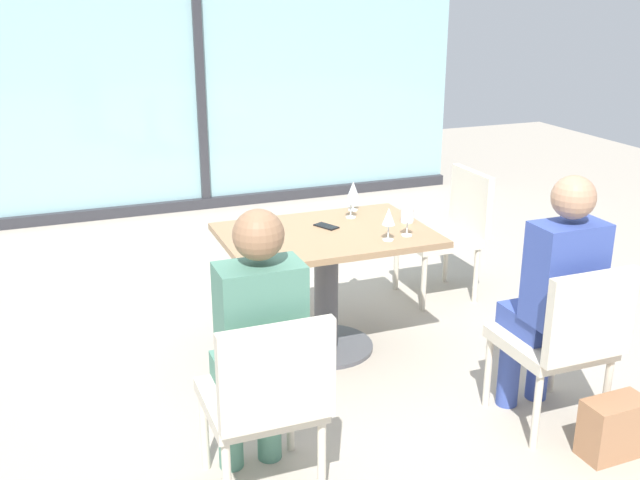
{
  "coord_description": "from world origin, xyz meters",
  "views": [
    {
      "loc": [
        -1.48,
        -3.73,
        2.06
      ],
      "look_at": [
        0.0,
        0.1,
        0.65
      ],
      "focal_mm": 41.92,
      "sensor_mm": 36.0,
      "label": 1
    }
  ],
  "objects_px": {
    "person_front_left": "(257,338)",
    "cell_phone_on_table": "(326,226)",
    "chair_far_right": "(450,226)",
    "coffee_cup": "(407,215)",
    "chair_front_left": "(266,395)",
    "chair_front_right": "(565,336)",
    "person_front_right": "(554,288)",
    "dining_table_main": "(326,265)",
    "handbag_0": "(614,428)",
    "wine_glass_2": "(351,197)",
    "wine_glass_1": "(389,217)",
    "wine_glass_3": "(408,213)",
    "wine_glass_0": "(353,190)"
  },
  "relations": [
    {
      "from": "person_front_left",
      "to": "wine_glass_3",
      "type": "xyz_separation_m",
      "value": [
        1.13,
        0.86,
        0.16
      ]
    },
    {
      "from": "chair_far_right",
      "to": "wine_glass_3",
      "type": "bearing_deg",
      "value": -135.41
    },
    {
      "from": "wine_glass_2",
      "to": "cell_phone_on_table",
      "type": "distance_m",
      "value": 0.27
    },
    {
      "from": "person_front_right",
      "to": "wine_glass_0",
      "type": "distance_m",
      "value": 1.49
    },
    {
      "from": "dining_table_main",
      "to": "handbag_0",
      "type": "height_order",
      "value": "dining_table_main"
    },
    {
      "from": "chair_front_left",
      "to": "wine_glass_3",
      "type": "xyz_separation_m",
      "value": [
        1.13,
        0.97,
        0.37
      ]
    },
    {
      "from": "person_front_right",
      "to": "wine_glass_1",
      "type": "bearing_deg",
      "value": 119.45
    },
    {
      "from": "wine_glass_2",
      "to": "chair_far_right",
      "type": "bearing_deg",
      "value": 17.28
    },
    {
      "from": "person_front_left",
      "to": "chair_far_right",
      "type": "bearing_deg",
      "value": 40.4
    },
    {
      "from": "wine_glass_2",
      "to": "handbag_0",
      "type": "relative_size",
      "value": 0.62
    },
    {
      "from": "chair_front_right",
      "to": "chair_front_left",
      "type": "height_order",
      "value": "same"
    },
    {
      "from": "dining_table_main",
      "to": "wine_glass_3",
      "type": "distance_m",
      "value": 0.56
    },
    {
      "from": "wine_glass_2",
      "to": "person_front_left",
      "type": "bearing_deg",
      "value": -126.95
    },
    {
      "from": "chair_front_right",
      "to": "wine_glass_0",
      "type": "relative_size",
      "value": 4.7
    },
    {
      "from": "person_front_right",
      "to": "wine_glass_1",
      "type": "height_order",
      "value": "person_front_right"
    },
    {
      "from": "person_front_left",
      "to": "coffee_cup",
      "type": "distance_m",
      "value": 1.65
    },
    {
      "from": "chair_front_left",
      "to": "coffee_cup",
      "type": "distance_m",
      "value": 1.75
    },
    {
      "from": "coffee_cup",
      "to": "cell_phone_on_table",
      "type": "relative_size",
      "value": 0.62
    },
    {
      "from": "chair_front_right",
      "to": "person_front_right",
      "type": "relative_size",
      "value": 0.69
    },
    {
      "from": "chair_front_left",
      "to": "chair_far_right",
      "type": "bearing_deg",
      "value": 42.33
    },
    {
      "from": "dining_table_main",
      "to": "person_front_left",
      "type": "xyz_separation_m",
      "value": [
        -0.73,
        -1.09,
        0.17
      ]
    },
    {
      "from": "dining_table_main",
      "to": "wine_glass_3",
      "type": "xyz_separation_m",
      "value": [
        0.4,
        -0.22,
        0.33
      ]
    },
    {
      "from": "person_front_left",
      "to": "wine_glass_0",
      "type": "distance_m",
      "value": 1.77
    },
    {
      "from": "wine_glass_2",
      "to": "cell_phone_on_table",
      "type": "relative_size",
      "value": 1.28
    },
    {
      "from": "chair_front_left",
      "to": "coffee_cup",
      "type": "height_order",
      "value": "chair_front_left"
    },
    {
      "from": "chair_far_right",
      "to": "person_front_left",
      "type": "relative_size",
      "value": 0.69
    },
    {
      "from": "wine_glass_0",
      "to": "chair_front_left",
      "type": "bearing_deg",
      "value": -124.21
    },
    {
      "from": "wine_glass_1",
      "to": "wine_glass_2",
      "type": "relative_size",
      "value": 1.0
    },
    {
      "from": "chair_far_right",
      "to": "wine_glass_3",
      "type": "distance_m",
      "value": 1.05
    },
    {
      "from": "handbag_0",
      "to": "wine_glass_3",
      "type": "bearing_deg",
      "value": 107.85
    },
    {
      "from": "handbag_0",
      "to": "chair_far_right",
      "type": "bearing_deg",
      "value": 80.69
    },
    {
      "from": "person_front_left",
      "to": "cell_phone_on_table",
      "type": "xyz_separation_m",
      "value": [
        0.77,
        1.17,
        0.03
      ]
    },
    {
      "from": "wine_glass_3",
      "to": "handbag_0",
      "type": "bearing_deg",
      "value": -70.52
    },
    {
      "from": "wine_glass_0",
      "to": "wine_glass_1",
      "type": "distance_m",
      "value": 0.59
    },
    {
      "from": "dining_table_main",
      "to": "chair_front_right",
      "type": "bearing_deg",
      "value": -58.53
    },
    {
      "from": "person_front_left",
      "to": "chair_front_left",
      "type": "bearing_deg",
      "value": -90.0
    },
    {
      "from": "dining_table_main",
      "to": "chair_front_left",
      "type": "xyz_separation_m",
      "value": [
        -0.73,
        -1.2,
        -0.03
      ]
    },
    {
      "from": "chair_front_right",
      "to": "wine_glass_1",
      "type": "distance_m",
      "value": 1.11
    },
    {
      "from": "person_front_left",
      "to": "wine_glass_2",
      "type": "relative_size",
      "value": 6.81
    },
    {
      "from": "dining_table_main",
      "to": "person_front_right",
      "type": "height_order",
      "value": "person_front_right"
    },
    {
      "from": "wine_glass_1",
      "to": "wine_glass_0",
      "type": "bearing_deg",
      "value": 85.36
    },
    {
      "from": "wine_glass_0",
      "to": "chair_front_right",
      "type": "bearing_deg",
      "value": -74.64
    },
    {
      "from": "chair_front_left",
      "to": "person_front_right",
      "type": "relative_size",
      "value": 0.69
    },
    {
      "from": "chair_far_right",
      "to": "coffee_cup",
      "type": "bearing_deg",
      "value": -141.24
    },
    {
      "from": "person_front_left",
      "to": "coffee_cup",
      "type": "height_order",
      "value": "person_front_left"
    },
    {
      "from": "wine_glass_0",
      "to": "cell_phone_on_table",
      "type": "distance_m",
      "value": 0.39
    },
    {
      "from": "wine_glass_3",
      "to": "cell_phone_on_table",
      "type": "relative_size",
      "value": 1.28
    },
    {
      "from": "dining_table_main",
      "to": "handbag_0",
      "type": "distance_m",
      "value": 1.73
    },
    {
      "from": "person_front_left",
      "to": "coffee_cup",
      "type": "bearing_deg",
      "value": 41.15
    },
    {
      "from": "wine_glass_2",
      "to": "dining_table_main",
      "type": "bearing_deg",
      "value": -139.58
    }
  ]
}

